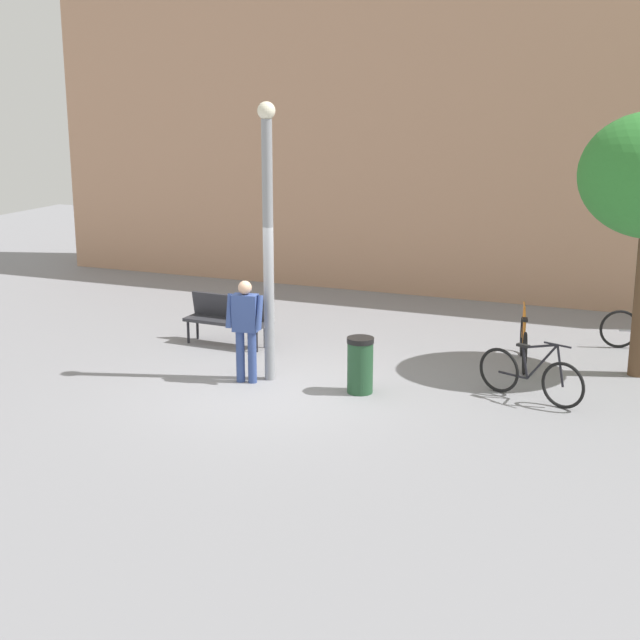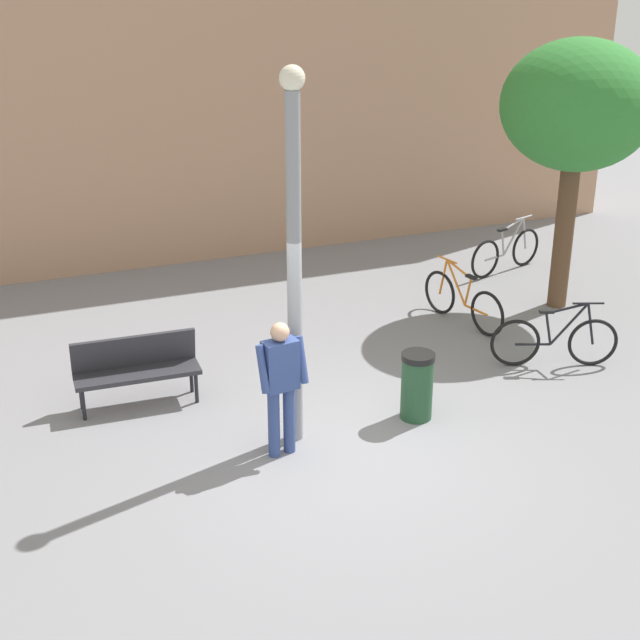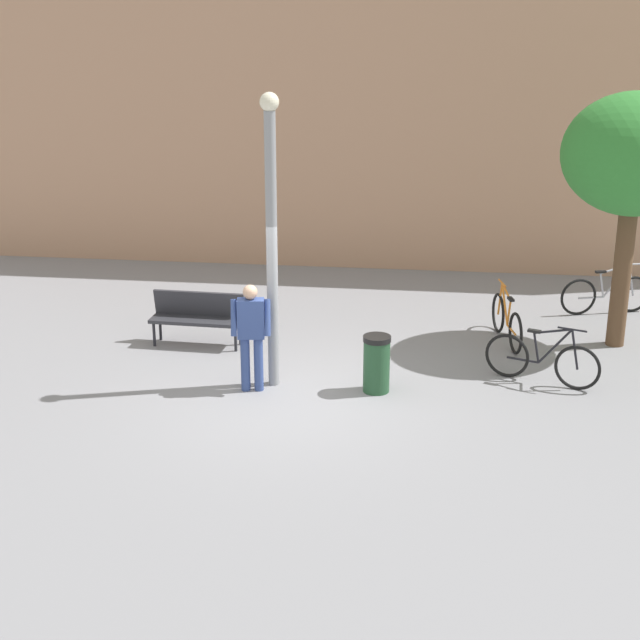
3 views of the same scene
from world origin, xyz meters
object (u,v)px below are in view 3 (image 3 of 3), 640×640
bicycle_black (542,360)px  trash_bin (377,364)px  person_by_lamppost (251,330)px  lamppost (272,231)px  bicycle_silver (606,294)px  bicycle_orange (507,321)px  plaza_tree (635,157)px  park_bench (198,314)px

bicycle_black → trash_bin: size_ratio=1.93×
person_by_lamppost → bicycle_black: bearing=10.9°
lamppost → bicycle_black: (4.10, 0.56, -2.04)m
bicycle_silver → bicycle_orange: bearing=-136.8°
plaza_tree → bicycle_black: size_ratio=2.51×
bicycle_black → trash_bin: bearing=-165.7°
person_by_lamppost → bicycle_orange: size_ratio=0.94×
person_by_lamppost → bicycle_orange: (3.95, 2.67, -0.58)m
person_by_lamppost → bicycle_orange: person_by_lamppost is taller
bicycle_orange → bicycle_silver: bearing=43.2°
person_by_lamppost → bicycle_black: size_ratio=0.98×
person_by_lamppost → bicycle_silver: person_by_lamppost is taller
person_by_lamppost → lamppost: bearing=45.5°
bicycle_black → trash_bin: bicycle_black is taller
plaza_tree → bicycle_silver: (0.10, 1.74, -2.86)m
plaza_tree → bicycle_black: 3.74m
trash_bin → bicycle_black: bearing=14.3°
bicycle_orange → park_bench: bearing=-171.6°
bicycle_orange → person_by_lamppost: bearing=-145.9°
person_by_lamppost → bicycle_black: person_by_lamppost is taller
plaza_tree → bicycle_black: bearing=-126.5°
lamppost → plaza_tree: (5.53, 2.49, 0.82)m
trash_bin → bicycle_orange: bearing=49.9°
bicycle_black → bicycle_silver: 3.99m
person_by_lamppost → trash_bin: 1.95m
plaza_tree → bicycle_silver: size_ratio=2.45×
park_bench → bicycle_orange: 5.33m
lamppost → bicycle_orange: size_ratio=2.48×
person_by_lamppost → bicycle_silver: size_ratio=0.96×
bicycle_black → bicycle_silver: (1.53, 3.68, 0.00)m
plaza_tree → trash_bin: plaza_tree is taller
park_bench → bicycle_orange: bicycle_orange is taller
lamppost → trash_bin: size_ratio=4.98×
park_bench → person_by_lamppost: bearing=-55.1°
bicycle_orange → trash_bin: bearing=-130.1°
person_by_lamppost → bicycle_black: 4.50m
plaza_tree → trash_bin: size_ratio=4.84×
lamppost → bicycle_silver: (5.64, 4.24, -2.04)m
person_by_lamppost → plaza_tree: bearing=25.5°
lamppost → bicycle_black: bearing=7.7°
lamppost → bicycle_orange: bearing=33.1°
plaza_tree → lamppost: bearing=-155.8°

